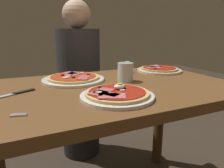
{
  "coord_description": "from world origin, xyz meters",
  "views": [
    {
      "loc": [
        -0.36,
        -0.81,
        0.96
      ],
      "look_at": [
        -0.03,
        -0.08,
        0.75
      ],
      "focal_mm": 32.61,
      "sensor_mm": 36.0,
      "label": 1
    }
  ],
  "objects_px": {
    "pizza_foreground": "(117,94)",
    "water_glass_near": "(125,73)",
    "pizza_across_right": "(73,78)",
    "diner_person": "(79,86)",
    "pizza_across_left": "(159,69)",
    "salt_shaker": "(127,67)",
    "knife": "(14,94)",
    "dining_table": "(110,112)"
  },
  "relations": [
    {
      "from": "pizza_foreground",
      "to": "water_glass_near",
      "type": "height_order",
      "value": "water_glass_near"
    },
    {
      "from": "pizza_across_right",
      "to": "diner_person",
      "type": "bearing_deg",
      "value": 72.0
    },
    {
      "from": "pizza_across_left",
      "to": "pizza_across_right",
      "type": "xyz_separation_m",
      "value": [
        -0.54,
        -0.03,
        -0.0
      ]
    },
    {
      "from": "pizza_across_left",
      "to": "water_glass_near",
      "type": "bearing_deg",
      "value": -154.91
    },
    {
      "from": "pizza_across_right",
      "to": "salt_shaker",
      "type": "xyz_separation_m",
      "value": [
        0.34,
        0.08,
        0.02
      ]
    },
    {
      "from": "pizza_across_left",
      "to": "knife",
      "type": "distance_m",
      "value": 0.82
    },
    {
      "from": "dining_table",
      "to": "pizza_across_right",
      "type": "relative_size",
      "value": 3.83
    },
    {
      "from": "pizza_foreground",
      "to": "knife",
      "type": "relative_size",
      "value": 1.48
    },
    {
      "from": "dining_table",
      "to": "pizza_across_left",
      "type": "bearing_deg",
      "value": 24.75
    },
    {
      "from": "pizza_across_right",
      "to": "knife",
      "type": "xyz_separation_m",
      "value": [
        -0.27,
        -0.13,
        -0.01
      ]
    },
    {
      "from": "knife",
      "to": "salt_shaker",
      "type": "distance_m",
      "value": 0.64
    },
    {
      "from": "diner_person",
      "to": "dining_table",
      "type": "bearing_deg",
      "value": 86.7
    },
    {
      "from": "dining_table",
      "to": "water_glass_near",
      "type": "height_order",
      "value": "water_glass_near"
    },
    {
      "from": "pizza_across_left",
      "to": "knife",
      "type": "relative_size",
      "value": 1.46
    },
    {
      "from": "dining_table",
      "to": "water_glass_near",
      "type": "xyz_separation_m",
      "value": [
        0.1,
        0.05,
        0.16
      ]
    },
    {
      "from": "pizza_foreground",
      "to": "salt_shaker",
      "type": "xyz_separation_m",
      "value": [
        0.26,
        0.41,
        0.02
      ]
    },
    {
      "from": "dining_table",
      "to": "water_glass_near",
      "type": "distance_m",
      "value": 0.2
    },
    {
      "from": "water_glass_near",
      "to": "pizza_foreground",
      "type": "bearing_deg",
      "value": -124.94
    },
    {
      "from": "dining_table",
      "to": "pizza_across_left",
      "type": "distance_m",
      "value": 0.48
    },
    {
      "from": "salt_shaker",
      "to": "diner_person",
      "type": "relative_size",
      "value": 0.06
    },
    {
      "from": "pizza_across_left",
      "to": "salt_shaker",
      "type": "xyz_separation_m",
      "value": [
        -0.2,
        0.05,
        0.02
      ]
    },
    {
      "from": "dining_table",
      "to": "salt_shaker",
      "type": "bearing_deg",
      "value": 47.52
    },
    {
      "from": "knife",
      "to": "diner_person",
      "type": "relative_size",
      "value": 0.16
    },
    {
      "from": "pizza_across_left",
      "to": "knife",
      "type": "bearing_deg",
      "value": -168.64
    },
    {
      "from": "knife",
      "to": "pizza_foreground",
      "type": "bearing_deg",
      "value": -30.08
    },
    {
      "from": "water_glass_near",
      "to": "salt_shaker",
      "type": "height_order",
      "value": "water_glass_near"
    },
    {
      "from": "salt_shaker",
      "to": "knife",
      "type": "bearing_deg",
      "value": -161.12
    },
    {
      "from": "pizza_foreground",
      "to": "water_glass_near",
      "type": "distance_m",
      "value": 0.26
    },
    {
      "from": "water_glass_near",
      "to": "dining_table",
      "type": "bearing_deg",
      "value": -156.31
    },
    {
      "from": "knife",
      "to": "salt_shaker",
      "type": "relative_size",
      "value": 2.74
    },
    {
      "from": "salt_shaker",
      "to": "pizza_foreground",
      "type": "bearing_deg",
      "value": -123.01
    },
    {
      "from": "water_glass_near",
      "to": "knife",
      "type": "distance_m",
      "value": 0.49
    },
    {
      "from": "pizza_across_left",
      "to": "salt_shaker",
      "type": "height_order",
      "value": "salt_shaker"
    },
    {
      "from": "pizza_across_right",
      "to": "water_glass_near",
      "type": "distance_m",
      "value": 0.26
    },
    {
      "from": "dining_table",
      "to": "pizza_foreground",
      "type": "height_order",
      "value": "pizza_foreground"
    },
    {
      "from": "salt_shaker",
      "to": "diner_person",
      "type": "xyz_separation_m",
      "value": [
        -0.18,
        0.42,
        -0.2
      ]
    },
    {
      "from": "pizza_across_left",
      "to": "pizza_foreground",
      "type": "bearing_deg",
      "value": -142.07
    },
    {
      "from": "knife",
      "to": "salt_shaker",
      "type": "bearing_deg",
      "value": 18.88
    },
    {
      "from": "pizza_across_left",
      "to": "pizza_across_right",
      "type": "distance_m",
      "value": 0.54
    },
    {
      "from": "water_glass_near",
      "to": "diner_person",
      "type": "relative_size",
      "value": 0.08
    },
    {
      "from": "pizza_across_right",
      "to": "diner_person",
      "type": "xyz_separation_m",
      "value": [
        0.16,
        0.5,
        -0.17
      ]
    },
    {
      "from": "water_glass_near",
      "to": "diner_person",
      "type": "bearing_deg",
      "value": 96.01
    }
  ]
}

